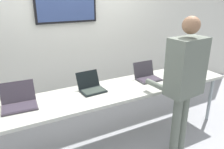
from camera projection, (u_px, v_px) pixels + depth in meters
name	position (u px, v px, depth m)	size (l,w,h in m)	color
ground	(110.00, 142.00, 3.18)	(8.00, 8.00, 0.04)	#9D9DA2
back_wall	(78.00, 36.00, 3.65)	(8.00, 0.11, 2.63)	silver
workbench	(110.00, 93.00, 2.92)	(3.60, 0.70, 0.79)	#B1B2A5
laptop_station_0	(19.00, 101.00, 2.48)	(0.39, 0.39, 0.24)	#3C343F
laptop_station_1	(91.00, 86.00, 2.89)	(0.32, 0.33, 0.23)	black
laptop_station_2	(147.00, 75.00, 3.27)	(0.34, 0.30, 0.24)	#3B373E
laptop_station_3	(189.00, 66.00, 3.67)	(0.35, 0.35, 0.27)	black
person	(184.00, 77.00, 2.58)	(0.47, 0.62, 1.76)	slate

